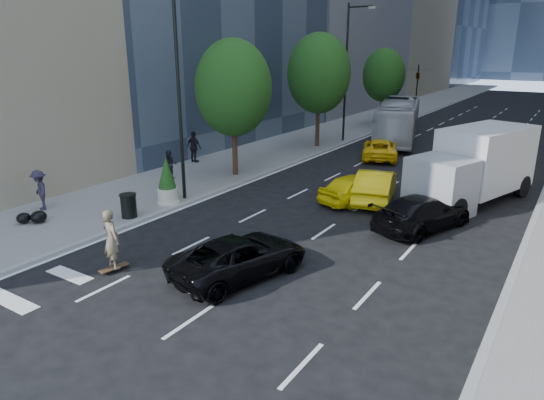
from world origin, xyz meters
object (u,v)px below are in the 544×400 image
Objects in this scene: black_sedan_lincoln at (240,257)px; city_bus at (398,120)px; skateboarder at (112,243)px; planter_shrub at (167,181)px; box_truck at (474,166)px; trash_can at (129,206)px; black_sedan_mercedes at (422,213)px.

city_bus is (-3.70, 25.95, 0.95)m from black_sedan_lincoln.
skateboarder is 0.91× the size of planter_shrub.
trash_can is (-11.70, -10.64, -1.13)m from box_truck.
black_sedan_lincoln is 4.83× the size of trash_can.
black_sedan_lincoln is at bearing -13.24° from trash_can.
planter_shrub is at bearing -14.22° from black_sedan_lincoln.
box_truck is 3.50× the size of planter_shrub.
box_truck is (4.60, 12.31, 1.12)m from black_sedan_lincoln.
planter_shrub reaches higher than black_sedan_mercedes.
city_bus reaches higher than trash_can.
black_sedan_mercedes reaches higher than black_sedan_lincoln.
black_sedan_mercedes is 0.63× the size of box_truck.
skateboarder is 2.05× the size of trash_can.
black_sedan_lincoln is 8.29m from black_sedan_mercedes.
city_bus reaches higher than planter_shrub.
black_sedan_lincoln is 0.61× the size of box_truck.
box_truck reaches higher than skateboarder.
trash_can is 2.40m from planter_shrub.
planter_shrub reaches higher than trash_can.
box_truck reaches higher than black_sedan_mercedes.
black_sedan_mercedes is at bearing -101.33° from black_sedan_lincoln.
box_truck is at bearing -95.32° from black_sedan_lincoln.
skateboarder is 0.17× the size of city_bus.
black_sedan_lincoln is 26.23m from city_bus.
city_bus is 1.49× the size of box_truck.
black_sedan_lincoln is 2.14× the size of planter_shrub.
black_sedan_mercedes is 11.34m from planter_shrub.
box_truck is at bearing -110.78° from skateboarder.
black_sedan_mercedes is 2.19× the size of planter_shrub.
trash_can is at bearing -90.00° from planter_shrub.
planter_shrub is at bearing 90.00° from trash_can.
planter_shrub is at bearing -113.57° from city_bus.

